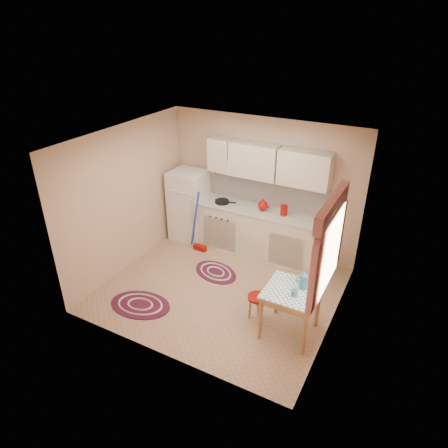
{
  "coord_description": "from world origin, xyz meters",
  "views": [
    {
      "loc": [
        2.54,
        -4.66,
        4.0
      ],
      "look_at": [
        -0.07,
        0.25,
        1.08
      ],
      "focal_mm": 32.0,
      "sensor_mm": 36.0,
      "label": 1
    }
  ],
  "objects_px": {
    "table": "(290,312)",
    "stool": "(257,308)",
    "fridge": "(189,206)",
    "base_cabinets": "(257,233)"
  },
  "relations": [
    {
      "from": "table",
      "to": "stool",
      "type": "bearing_deg",
      "value": 176.59
    },
    {
      "from": "fridge",
      "to": "stool",
      "type": "bearing_deg",
      "value": -36.66
    },
    {
      "from": "base_cabinets",
      "to": "table",
      "type": "distance_m",
      "value": 2.13
    },
    {
      "from": "base_cabinets",
      "to": "stool",
      "type": "relative_size",
      "value": 5.36
    },
    {
      "from": "base_cabinets",
      "to": "table",
      "type": "height_order",
      "value": "base_cabinets"
    },
    {
      "from": "fridge",
      "to": "stool",
      "type": "relative_size",
      "value": 3.33
    },
    {
      "from": "fridge",
      "to": "table",
      "type": "xyz_separation_m",
      "value": [
        2.7,
        -1.67,
        -0.34
      ]
    },
    {
      "from": "fridge",
      "to": "table",
      "type": "distance_m",
      "value": 3.19
    },
    {
      "from": "base_cabinets",
      "to": "table",
      "type": "bearing_deg",
      "value": -53.69
    },
    {
      "from": "base_cabinets",
      "to": "fridge",
      "type": "bearing_deg",
      "value": -178.01
    }
  ]
}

